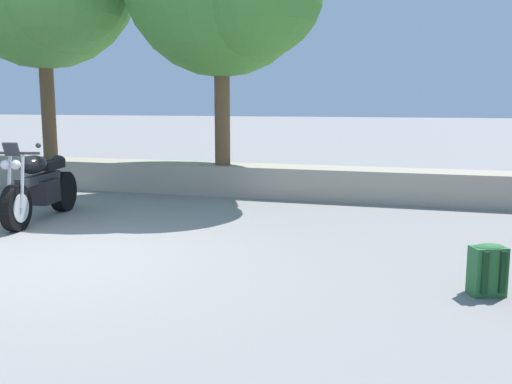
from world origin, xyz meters
The scene contains 4 objects.
ground_plane centered at (0.00, 0.00, 0.00)m, with size 120.00×120.00×0.00m, color gray.
stone_wall centered at (0.00, 4.80, 0.28)m, with size 36.00×0.80×0.55m, color #A89E89.
motorcycle_black_near_left centered at (-1.46, 1.75, 0.49)m, with size 0.78×2.05×1.18m.
rider_backpack centered at (4.40, 0.10, 0.24)m, with size 0.35×0.33×0.47m.
Camera 1 is at (3.82, -5.15, 1.70)m, focal length 40.12 mm.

